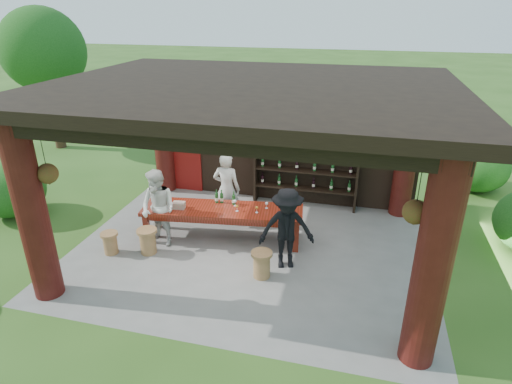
% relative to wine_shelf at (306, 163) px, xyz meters
% --- Properties ---
extents(ground, '(90.00, 90.00, 0.00)m').
position_rel_wine_shelf_xyz_m(ground, '(-0.77, -2.45, -1.16)').
color(ground, '#2D5119').
rests_on(ground, ground).
extents(pavilion, '(7.50, 6.00, 3.60)m').
position_rel_wine_shelf_xyz_m(pavilion, '(-0.78, -2.02, 0.97)').
color(pavilion, slate).
rests_on(pavilion, ground).
extents(wine_shelf, '(2.64, 0.40, 2.32)m').
position_rel_wine_shelf_xyz_m(wine_shelf, '(0.00, 0.00, 0.00)').
color(wine_shelf, black).
rests_on(wine_shelf, ground).
extents(tasting_table, '(3.57, 1.35, 0.75)m').
position_rel_wine_shelf_xyz_m(tasting_table, '(-1.49, -2.20, -0.53)').
color(tasting_table, '#5C1C0D').
rests_on(tasting_table, ground).
extents(stool_near_left, '(0.42, 0.42, 0.55)m').
position_rel_wine_shelf_xyz_m(stool_near_left, '(-2.83, -3.15, -0.87)').
color(stool_near_left, olive).
rests_on(stool_near_left, ground).
extents(stool_near_right, '(0.41, 0.41, 0.54)m').
position_rel_wine_shelf_xyz_m(stool_near_right, '(-0.32, -3.40, -0.88)').
color(stool_near_right, olive).
rests_on(stool_near_right, ground).
extents(stool_far_left, '(0.36, 0.36, 0.48)m').
position_rel_wine_shelf_xyz_m(stool_far_left, '(-3.58, -3.36, -0.91)').
color(stool_far_left, olive).
rests_on(stool_far_left, ground).
extents(host, '(0.66, 0.44, 1.76)m').
position_rel_wine_shelf_xyz_m(host, '(-1.62, -1.47, -0.28)').
color(host, beige).
rests_on(host, ground).
extents(guest_woman, '(0.99, 0.87, 1.69)m').
position_rel_wine_shelf_xyz_m(guest_woman, '(-2.73, -2.73, -0.32)').
color(guest_woman, silver).
rests_on(guest_woman, ground).
extents(guest_man, '(1.21, 0.91, 1.67)m').
position_rel_wine_shelf_xyz_m(guest_man, '(0.06, -2.92, -0.33)').
color(guest_man, black).
rests_on(guest_man, ground).
extents(table_bottles, '(0.48, 0.10, 0.31)m').
position_rel_wine_shelf_xyz_m(table_bottles, '(-1.53, -1.94, -0.26)').
color(table_bottles, '#194C1E').
rests_on(table_bottles, tasting_table).
extents(table_glasses, '(0.76, 0.36, 0.15)m').
position_rel_wine_shelf_xyz_m(table_glasses, '(-0.92, -2.11, -0.34)').
color(table_glasses, silver).
rests_on(table_glasses, tasting_table).
extents(napkin_basket, '(0.28, 0.21, 0.14)m').
position_rel_wine_shelf_xyz_m(napkin_basket, '(-2.40, -2.43, -0.34)').
color(napkin_basket, '#BF6672').
rests_on(napkin_basket, tasting_table).
extents(shrubs, '(15.07, 9.58, 1.36)m').
position_rel_wine_shelf_xyz_m(shrubs, '(1.58, -1.37, -0.61)').
color(shrubs, '#194C14').
rests_on(shrubs, ground).
extents(trees, '(21.87, 9.98, 4.80)m').
position_rel_wine_shelf_xyz_m(trees, '(3.08, -0.22, 2.20)').
color(trees, '#3F2819').
rests_on(trees, ground).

